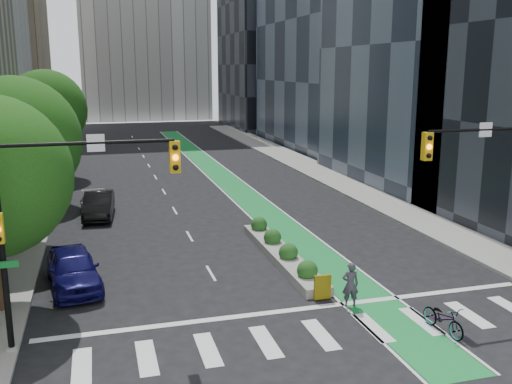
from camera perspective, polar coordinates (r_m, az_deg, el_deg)
ground at (r=21.46m, az=5.45°, el=-12.86°), size 160.00×160.00×0.00m
sidewalk_left at (r=44.25m, az=-21.40°, el=-0.31°), size 3.60×90.00×0.15m
sidewalk_right at (r=47.91m, az=7.88°, el=1.35°), size 3.60×90.00×0.15m
bike_lane_paint at (r=49.96m, az=-3.74°, el=1.82°), size 2.20×70.00×0.01m
building_dark_end at (r=90.38m, az=1.85°, el=15.45°), size 14.00×18.00×28.00m
tree_mid at (r=30.52m, az=-22.94°, el=4.69°), size 6.40×6.40×8.78m
tree_midfar at (r=40.47m, az=-21.20°, el=5.60°), size 5.60×5.60×7.76m
tree_far at (r=50.33m, az=-20.26°, el=7.70°), size 6.60×6.60×9.00m
signal_left at (r=19.09m, az=-19.94°, el=-1.56°), size 6.14×0.51×7.20m
median_planter at (r=27.87m, az=2.55°, el=-5.96°), size 1.20×10.26×1.10m
bicycle at (r=21.47m, az=18.23°, el=-11.92°), size 0.98×2.08×1.05m
cyclist at (r=22.64m, az=9.42°, el=-9.13°), size 0.73×0.55×1.80m
parked_car_left_near at (r=25.37m, az=-17.81°, el=-7.32°), size 2.64×5.15×1.68m
parked_car_left_mid at (r=36.64m, az=-15.45°, el=-1.24°), size 2.08×4.93×1.58m
parked_car_left_far at (r=37.45m, az=-15.79°, el=-1.22°), size 1.95×4.44×1.27m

